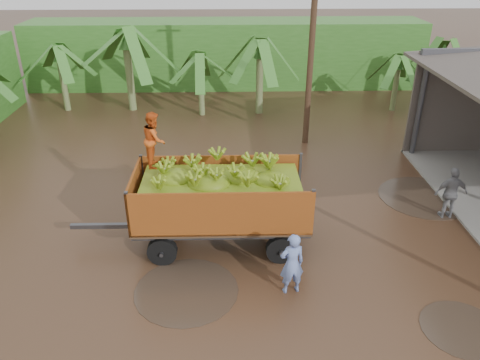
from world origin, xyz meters
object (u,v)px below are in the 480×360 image
banana_trailer (220,198)px  man_blue (292,264)px  man_grey (451,193)px  utility_pole (312,40)px

banana_trailer → man_blue: (1.69, -2.15, -0.59)m
man_blue → man_grey: bearing=-159.6°
banana_trailer → utility_pole: (3.46, 7.14, 2.78)m
man_blue → banana_trailer: bearing=-63.6°
man_grey → utility_pole: 7.70m
banana_trailer → utility_pole: bearing=64.3°
banana_trailer → man_blue: 2.79m
banana_trailer → man_grey: 6.98m
man_blue → man_grey: size_ratio=0.98×
utility_pole → man_blue: bearing=-100.8°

